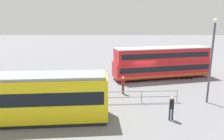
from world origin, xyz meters
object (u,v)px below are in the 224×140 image
at_px(double_decker_bus, 162,62).
at_px(pedestrian_crossing, 172,106).
at_px(info_sign, 77,90).
at_px(street_lamp, 212,55).
at_px(tram_yellow, 13,98).
at_px(pedestrian_near_railing, 123,84).

xyz_separation_m(double_decker_bus, pedestrian_crossing, (1.79, 11.32, -0.92)).
distance_m(info_sign, street_lamp, 11.44).
xyz_separation_m(double_decker_bus, info_sign, (8.86, 9.11, -0.43)).
height_order(pedestrian_crossing, info_sign, info_sign).
bearing_deg(info_sign, street_lamp, -174.14).
distance_m(tram_yellow, street_lamp, 15.65).
distance_m(pedestrian_crossing, info_sign, 7.42).
relative_size(tram_yellow, street_lamp, 1.85).
height_order(double_decker_bus, street_lamp, street_lamp).
bearing_deg(double_decker_bus, street_lamp, 105.56).
relative_size(tram_yellow, info_sign, 5.95).
bearing_deg(double_decker_bus, info_sign, 45.81).
distance_m(double_decker_bus, tram_yellow, 17.29).
bearing_deg(double_decker_bus, pedestrian_near_railing, 49.80).
bearing_deg(pedestrian_crossing, info_sign, -17.37).
height_order(tram_yellow, pedestrian_near_railing, tram_yellow).
xyz_separation_m(tram_yellow, pedestrian_near_railing, (-7.85, -5.71, -0.75)).
xyz_separation_m(pedestrian_near_railing, pedestrian_crossing, (-3.18, 5.44, 0.03)).
relative_size(double_decker_bus, info_sign, 5.53).
distance_m(double_decker_bus, info_sign, 12.72).
bearing_deg(pedestrian_near_railing, pedestrian_crossing, 120.35).
bearing_deg(tram_yellow, double_decker_bus, -137.86).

